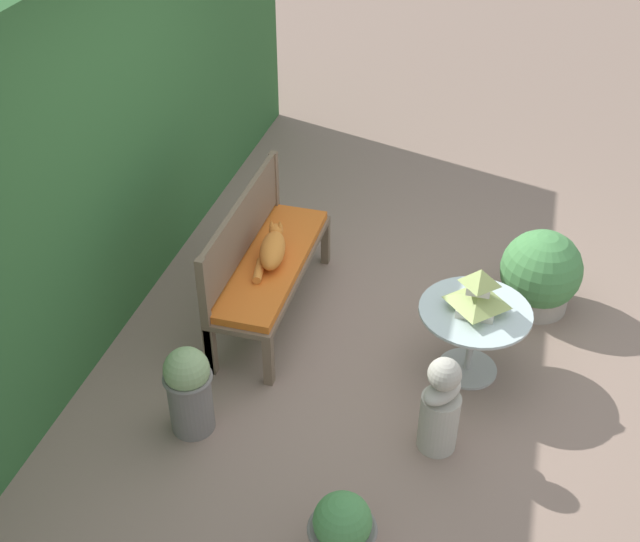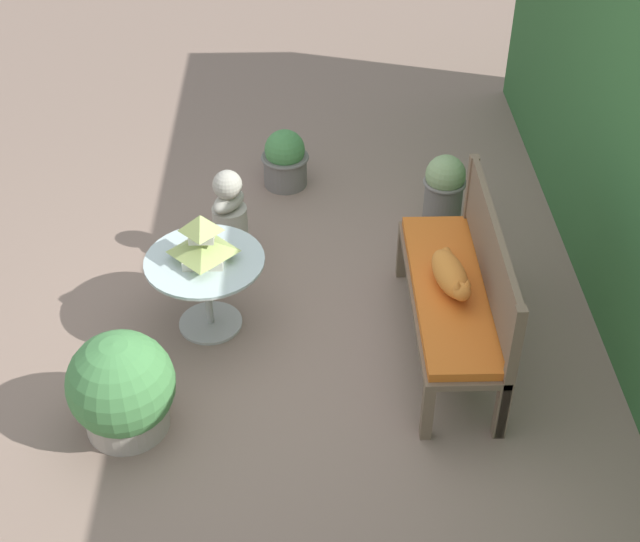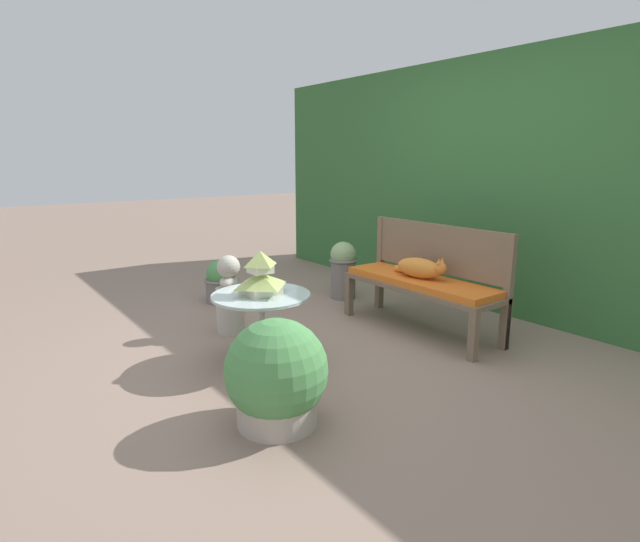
# 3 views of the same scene
# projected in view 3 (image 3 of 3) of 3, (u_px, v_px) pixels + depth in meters

# --- Properties ---
(ground) EXTENTS (30.00, 30.00, 0.00)m
(ground) POSITION_uv_depth(u_px,v_px,m) (328.00, 352.00, 3.81)
(ground) COLOR gray
(foliage_hedge_back) EXTENTS (6.40, 0.99, 2.39)m
(foliage_hedge_back) POSITION_uv_depth(u_px,v_px,m) (518.00, 184.00, 4.96)
(foliage_hedge_back) COLOR #336633
(foliage_hedge_back) RESTS_ON ground
(garden_bench) EXTENTS (1.45, 0.45, 0.46)m
(garden_bench) POSITION_uv_depth(u_px,v_px,m) (420.00, 286.00, 4.22)
(garden_bench) COLOR brown
(garden_bench) RESTS_ON ground
(bench_backrest) EXTENTS (1.45, 0.06, 0.90)m
(bench_backrest) POSITION_uv_depth(u_px,v_px,m) (438.00, 254.00, 4.28)
(bench_backrest) COLOR brown
(bench_backrest) RESTS_ON ground
(cat) EXTENTS (0.54, 0.24, 0.20)m
(cat) POSITION_uv_depth(u_px,v_px,m) (420.00, 268.00, 4.18)
(cat) COLOR orange
(cat) RESTS_ON garden_bench
(patio_table) EXTENTS (0.71, 0.71, 0.51)m
(patio_table) POSITION_uv_depth(u_px,v_px,m) (261.00, 308.00, 3.57)
(patio_table) COLOR #B7B7B2
(patio_table) RESTS_ON ground
(pagoda_birdhouse) EXTENTS (0.31, 0.31, 0.31)m
(pagoda_birdhouse) POSITION_uv_depth(u_px,v_px,m) (261.00, 276.00, 3.52)
(pagoda_birdhouse) COLOR silver
(pagoda_birdhouse) RESTS_ON patio_table
(garden_bust) EXTENTS (0.31, 0.27, 0.67)m
(garden_bust) POSITION_uv_depth(u_px,v_px,m) (230.00, 297.00, 4.19)
(garden_bust) COLOR #B7B2A3
(garden_bust) RESTS_ON ground
(potted_plant_bench_right) EXTENTS (0.36, 0.36, 0.45)m
(potted_plant_bench_right) POSITION_uv_depth(u_px,v_px,m) (221.00, 282.00, 5.11)
(potted_plant_bench_right) COLOR slate
(potted_plant_bench_right) RESTS_ON ground
(potted_plant_path_edge) EXTENTS (0.57, 0.57, 0.60)m
(potted_plant_path_edge) POSITION_uv_depth(u_px,v_px,m) (276.00, 377.00, 2.74)
(potted_plant_path_edge) COLOR #ADA393
(potted_plant_path_edge) RESTS_ON ground
(potted_plant_table_far) EXTENTS (0.30, 0.30, 0.60)m
(potted_plant_table_far) POSITION_uv_depth(u_px,v_px,m) (343.00, 268.00, 5.23)
(potted_plant_table_far) COLOR slate
(potted_plant_table_far) RESTS_ON ground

